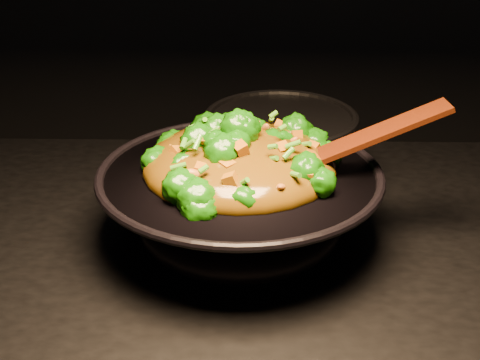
# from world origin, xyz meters

# --- Properties ---
(wok) EXTENTS (0.44, 0.44, 0.11)m
(wok) POSITION_xyz_m (-0.10, 0.08, 0.95)
(wok) COLOR black
(wok) RESTS_ON stovetop
(stir_fry) EXTENTS (0.31, 0.31, 0.09)m
(stir_fry) POSITION_xyz_m (-0.10, 0.10, 1.05)
(stir_fry) COLOR #165C06
(stir_fry) RESTS_ON wok
(spatula) EXTENTS (0.26, 0.07, 0.11)m
(spatula) POSITION_xyz_m (0.05, 0.09, 1.05)
(spatula) COLOR #381308
(spatula) RESTS_ON wok
(back_pot) EXTENTS (0.27, 0.27, 0.13)m
(back_pot) POSITION_xyz_m (-0.04, 0.25, 0.97)
(back_pot) COLOR black
(back_pot) RESTS_ON stovetop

